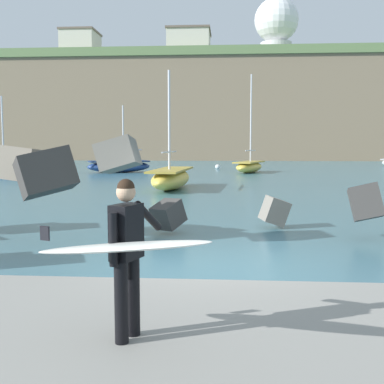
{
  "coord_description": "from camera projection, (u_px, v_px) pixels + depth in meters",
  "views": [
    {
      "loc": [
        0.35,
        -9.26,
        2.39
      ],
      "look_at": [
        -0.37,
        0.5,
        1.4
      ],
      "focal_mm": 45.08,
      "sensor_mm": 36.0,
      "label": 1
    }
  ],
  "objects": [
    {
      "name": "boat_near_left",
      "position": [
        171.0,
        178.0,
        25.17
      ],
      "size": [
        2.11,
        6.06,
        6.05
      ],
      "color": "#EAC64C",
      "rests_on": "ground"
    },
    {
      "name": "breakwater_jetty",
      "position": [
        190.0,
        194.0,
        10.88
      ],
      "size": [
        31.96,
        6.97,
        2.59
      ],
      "color": "#605B56",
      "rests_on": "ground"
    },
    {
      "name": "ground_plane",
      "position": [
        209.0,
        266.0,
        9.46
      ],
      "size": [
        400.0,
        400.0,
        0.0
      ],
      "primitive_type": "plane",
      "color": "#42707F"
    },
    {
      "name": "headland_bluff",
      "position": [
        163.0,
        112.0,
        82.7
      ],
      "size": [
        76.63,
        34.54,
        15.43
      ],
      "color": "#847056",
      "rests_on": "ground"
    },
    {
      "name": "walkway_path",
      "position": [
        195.0,
        344.0,
        5.48
      ],
      "size": [
        48.0,
        4.4,
        0.24
      ],
      "primitive_type": "cube",
      "color": "gray",
      "rests_on": "ground"
    },
    {
      "name": "surfer_with_board",
      "position": [
        124.0,
        249.0,
        5.11
      ],
      "size": [
        2.08,
        1.47,
        1.78
      ],
      "color": "black",
      "rests_on": "walkway_path"
    },
    {
      "name": "station_building_central",
      "position": [
        189.0,
        45.0,
        75.44
      ],
      "size": [
        6.72,
        7.42,
        4.48
      ],
      "color": "beige",
      "rests_on": "headland_bluff"
    },
    {
      "name": "boat_mid_right",
      "position": [
        119.0,
        166.0,
        39.61
      ],
      "size": [
        5.6,
        4.07,
        5.47
      ],
      "color": "navy",
      "rests_on": "ground"
    },
    {
      "name": "mooring_buoy_middle",
      "position": [
        218.0,
        167.0,
        44.65
      ],
      "size": [
        0.44,
        0.44,
        0.44
      ],
      "color": "silver",
      "rests_on": "ground"
    },
    {
      "name": "radar_dome",
      "position": [
        276.0,
        27.0,
        78.57
      ],
      "size": [
        7.16,
        7.16,
        10.53
      ],
      "color": "silver",
      "rests_on": "headland_bluff"
    },
    {
      "name": "boat_mid_left",
      "position": [
        249.0,
        166.0,
        39.27
      ],
      "size": [
        3.07,
        4.81,
        7.94
      ],
      "color": "#EAC64C",
      "rests_on": "ground"
    },
    {
      "name": "station_building_west",
      "position": [
        81.0,
        47.0,
        77.55
      ],
      "size": [
        5.55,
        6.26,
        4.89
      ],
      "color": "beige",
      "rests_on": "headland_bluff"
    },
    {
      "name": "mooring_buoy_inner",
      "position": [
        68.0,
        171.0,
        38.48
      ],
      "size": [
        0.44,
        0.44,
        0.44
      ],
      "color": "silver",
      "rests_on": "ground"
    }
  ]
}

